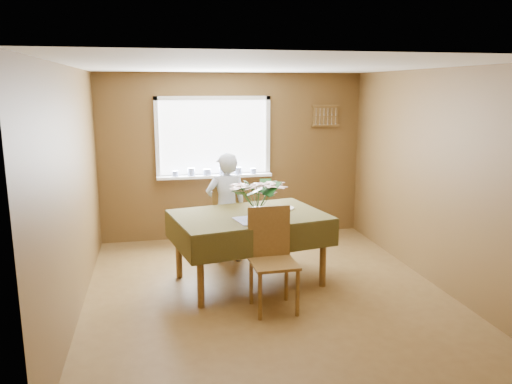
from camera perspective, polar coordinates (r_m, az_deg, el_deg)
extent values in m
plane|color=brown|center=(5.80, 1.13, -11.31)|extent=(4.50, 4.50, 0.00)
plane|color=white|center=(5.34, 1.24, 14.18)|extent=(4.50, 4.50, 0.00)
plane|color=brown|center=(7.61, -2.62, 4.06)|extent=(4.00, 0.00, 4.00)
plane|color=brown|center=(3.35, 9.89, -6.34)|extent=(4.00, 0.00, 4.00)
plane|color=brown|center=(5.36, -20.14, 0.01)|extent=(0.00, 4.50, 4.50)
plane|color=brown|center=(6.19, 19.55, 1.56)|extent=(0.00, 4.50, 4.50)
cube|color=white|center=(7.52, -4.89, 6.23)|extent=(1.60, 0.01, 1.10)
cube|color=white|center=(7.47, -4.96, 10.65)|extent=(1.72, 0.06, 0.06)
cube|color=white|center=(7.59, -4.80, 1.86)|extent=(1.72, 0.06, 0.06)
cube|color=white|center=(7.45, -11.26, 6.00)|extent=(0.06, 0.06, 1.22)
cube|color=white|center=(7.65, 1.34, 6.37)|extent=(0.06, 0.06, 1.22)
cube|color=white|center=(7.52, -4.73, 1.84)|extent=(1.72, 0.20, 0.04)
cylinder|color=white|center=(7.44, -9.21, 2.09)|extent=(0.09, 0.09, 0.08)
cylinder|color=white|center=(7.45, -7.42, 2.30)|extent=(0.11, 0.11, 0.12)
cylinder|color=white|center=(7.47, -5.62, 2.28)|extent=(0.12, 0.12, 0.09)
cylinder|color=white|center=(7.50, -3.84, 2.48)|extent=(0.10, 0.10, 0.13)
cylinder|color=white|center=(7.53, -2.07, 2.46)|extent=(0.11, 0.11, 0.10)
cylinder|color=white|center=(7.58, -0.32, 2.43)|extent=(0.09, 0.09, 0.08)
cube|color=brown|center=(7.89, 7.94, 8.61)|extent=(0.40, 0.03, 0.30)
cube|color=brown|center=(7.87, 8.01, 9.70)|extent=(0.44, 0.04, 0.03)
cube|color=brown|center=(7.89, 7.95, 7.52)|extent=(0.44, 0.04, 0.03)
cylinder|color=brown|center=(5.31, -6.37, -9.08)|extent=(0.08, 0.08, 0.78)
cylinder|color=brown|center=(5.87, 7.66, -7.05)|extent=(0.08, 0.08, 0.78)
cylinder|color=brown|center=(6.15, -8.84, -6.19)|extent=(0.08, 0.08, 0.78)
cylinder|color=brown|center=(6.64, 3.62, -4.71)|extent=(0.08, 0.08, 0.78)
cube|color=brown|center=(5.83, -0.81, -2.83)|extent=(1.83, 1.40, 0.04)
cube|color=#302A11|center=(5.82, -0.81, -2.59)|extent=(1.91, 1.47, 0.01)
cube|color=#302A11|center=(5.35, 1.55, -5.68)|extent=(1.69, 0.34, 0.31)
cube|color=#302A11|center=(6.39, -2.77, -2.77)|extent=(1.69, 0.34, 0.31)
cube|color=#302A11|center=(5.61, -8.98, -4.99)|extent=(0.24, 1.15, 0.31)
cube|color=#302A11|center=(6.23, 6.54, -3.23)|extent=(0.24, 1.15, 0.31)
cube|color=#497ECF|center=(5.57, 0.25, -3.14)|extent=(0.56, 0.45, 0.01)
cylinder|color=brown|center=(7.14, -2.45, -4.77)|extent=(0.04, 0.04, 0.48)
cylinder|color=brown|center=(7.05, -5.46, -5.04)|extent=(0.04, 0.04, 0.48)
cylinder|color=brown|center=(6.79, -1.55, -5.66)|extent=(0.04, 0.04, 0.48)
cylinder|color=brown|center=(6.69, -4.71, -5.95)|extent=(0.04, 0.04, 0.48)
cube|color=brown|center=(6.84, -3.57, -3.31)|extent=(0.50, 0.50, 0.03)
cube|color=brown|center=(6.58, -3.14, -1.39)|extent=(0.45, 0.08, 0.53)
cylinder|color=brown|center=(5.06, 0.45, -11.89)|extent=(0.04, 0.04, 0.49)
cylinder|color=brown|center=(5.16, 4.77, -11.45)|extent=(0.04, 0.04, 0.49)
cylinder|color=brown|center=(5.41, -0.55, -10.26)|extent=(0.04, 0.04, 0.49)
cylinder|color=brown|center=(5.51, 3.50, -9.89)|extent=(0.04, 0.04, 0.49)
cube|color=brown|center=(5.19, 2.06, -8.20)|extent=(0.47, 0.47, 0.03)
cube|color=brown|center=(5.29, 1.48, -4.51)|extent=(0.46, 0.04, 0.54)
imported|color=white|center=(6.56, -3.40, -1.82)|extent=(0.55, 0.38, 1.47)
cylinder|color=white|center=(5.57, 0.14, -2.45)|extent=(0.11, 0.11, 0.14)
cylinder|color=#33662D|center=(5.55, 0.14, -1.36)|extent=(0.07, 0.07, 0.10)
cylinder|color=white|center=(6.08, 3.14, -1.85)|extent=(0.31, 0.31, 0.01)
cube|color=silver|center=(5.71, 1.92, -2.71)|extent=(0.03, 0.23, 0.00)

